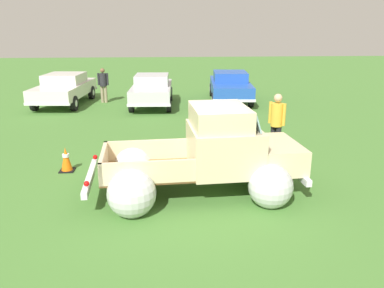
{
  "coord_description": "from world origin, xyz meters",
  "views": [
    {
      "loc": [
        -0.63,
        -7.81,
        3.52
      ],
      "look_at": [
        0.0,
        0.57,
        0.93
      ],
      "focal_mm": 35.59,
      "sensor_mm": 36.0,
      "label": 1
    }
  ],
  "objects_px": {
    "show_car_2": "(230,85)",
    "show_car_0": "(64,88)",
    "spectator_1": "(277,121)",
    "spectator_0": "(103,83)",
    "vintage_pickup_truck": "(211,159)",
    "show_car_1": "(152,89)",
    "lane_cone_0": "(66,159)"
  },
  "relations": [
    {
      "from": "show_car_2",
      "to": "show_car_0",
      "type": "bearing_deg",
      "value": -83.1
    },
    {
      "from": "show_car_2",
      "to": "spectator_1",
      "type": "relative_size",
      "value": 2.7
    },
    {
      "from": "show_car_0",
      "to": "show_car_2",
      "type": "bearing_deg",
      "value": 96.8
    },
    {
      "from": "spectator_0",
      "to": "show_car_0",
      "type": "bearing_deg",
      "value": -72.8
    },
    {
      "from": "vintage_pickup_truck",
      "to": "show_car_2",
      "type": "xyz_separation_m",
      "value": [
        2.26,
        10.7,
        0.03
      ]
    },
    {
      "from": "show_car_2",
      "to": "spectator_0",
      "type": "bearing_deg",
      "value": -85.43
    },
    {
      "from": "vintage_pickup_truck",
      "to": "spectator_0",
      "type": "distance_m",
      "value": 11.45
    },
    {
      "from": "vintage_pickup_truck",
      "to": "show_car_1",
      "type": "bearing_deg",
      "value": 95.48
    },
    {
      "from": "spectator_0",
      "to": "show_car_1",
      "type": "bearing_deg",
      "value": 74.61
    },
    {
      "from": "show_car_2",
      "to": "spectator_0",
      "type": "relative_size",
      "value": 2.9
    },
    {
      "from": "vintage_pickup_truck",
      "to": "lane_cone_0",
      "type": "bearing_deg",
      "value": 153.78
    },
    {
      "from": "show_car_0",
      "to": "spectator_0",
      "type": "xyz_separation_m",
      "value": [
        1.77,
        0.3,
        0.15
      ]
    },
    {
      "from": "show_car_0",
      "to": "spectator_1",
      "type": "bearing_deg",
      "value": 48.85
    },
    {
      "from": "lane_cone_0",
      "to": "spectator_0",
      "type": "bearing_deg",
      "value": 92.34
    },
    {
      "from": "show_car_0",
      "to": "vintage_pickup_truck",
      "type": "bearing_deg",
      "value": 33.57
    },
    {
      "from": "show_car_0",
      "to": "show_car_1",
      "type": "relative_size",
      "value": 1.09
    },
    {
      "from": "vintage_pickup_truck",
      "to": "spectator_0",
      "type": "xyz_separation_m",
      "value": [
        -3.9,
        10.77,
        0.18
      ]
    },
    {
      "from": "show_car_1",
      "to": "spectator_0",
      "type": "distance_m",
      "value": 2.56
    },
    {
      "from": "show_car_1",
      "to": "lane_cone_0",
      "type": "xyz_separation_m",
      "value": [
        -1.98,
        -8.29,
        -0.47
      ]
    },
    {
      "from": "vintage_pickup_truck",
      "to": "lane_cone_0",
      "type": "height_order",
      "value": "vintage_pickup_truck"
    },
    {
      "from": "vintage_pickup_truck",
      "to": "show_car_0",
      "type": "bearing_deg",
      "value": 114.98
    },
    {
      "from": "vintage_pickup_truck",
      "to": "spectator_0",
      "type": "height_order",
      "value": "vintage_pickup_truck"
    },
    {
      "from": "show_car_1",
      "to": "spectator_1",
      "type": "xyz_separation_m",
      "value": [
        3.67,
        -7.45,
        0.24
      ]
    },
    {
      "from": "show_car_0",
      "to": "show_car_1",
      "type": "distance_m",
      "value": 4.19
    },
    {
      "from": "spectator_0",
      "to": "lane_cone_0",
      "type": "relative_size",
      "value": 2.62
    },
    {
      "from": "spectator_1",
      "to": "spectator_0",
      "type": "bearing_deg",
      "value": -96.92
    },
    {
      "from": "vintage_pickup_truck",
      "to": "show_car_1",
      "type": "height_order",
      "value": "vintage_pickup_truck"
    },
    {
      "from": "show_car_1",
      "to": "spectator_1",
      "type": "distance_m",
      "value": 8.31
    },
    {
      "from": "vintage_pickup_truck",
      "to": "spectator_1",
      "type": "distance_m",
      "value": 3.15
    },
    {
      "from": "show_car_0",
      "to": "lane_cone_0",
      "type": "height_order",
      "value": "show_car_0"
    },
    {
      "from": "vintage_pickup_truck",
      "to": "show_car_2",
      "type": "height_order",
      "value": "vintage_pickup_truck"
    },
    {
      "from": "show_car_1",
      "to": "lane_cone_0",
      "type": "height_order",
      "value": "show_car_1"
    }
  ]
}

